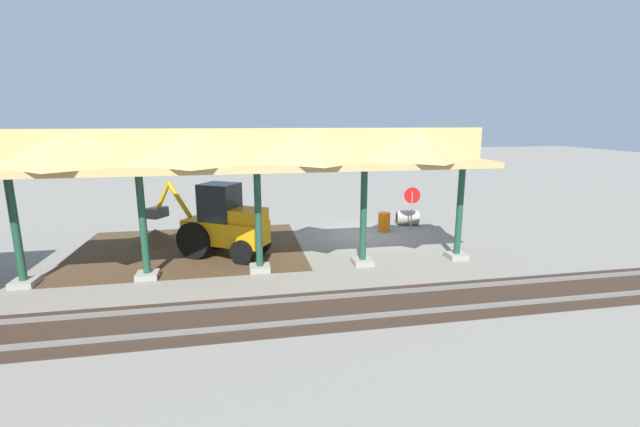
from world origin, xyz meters
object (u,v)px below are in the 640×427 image
object	(u,v)px
backhoe	(222,224)
traffic_barrel	(384,222)
stop_sign	(412,200)
concrete_pipe	(407,218)

from	to	relation	value
backhoe	traffic_barrel	size ratio (longest dim) A/B	5.52
stop_sign	backhoe	size ratio (longest dim) A/B	0.42
stop_sign	concrete_pipe	xyz separation A→B (m)	(-0.26, -1.08, -1.12)
backhoe	concrete_pipe	distance (m)	9.61
backhoe	traffic_barrel	world-z (taller)	backhoe
stop_sign	traffic_barrel	xyz separation A→B (m)	(1.33, -0.07, -1.03)
backhoe	stop_sign	bearing A→B (deg)	-165.29
concrete_pipe	traffic_barrel	distance (m)	1.88
traffic_barrel	backhoe	bearing A→B (deg)	17.69
stop_sign	traffic_barrel	bearing A→B (deg)	-2.93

